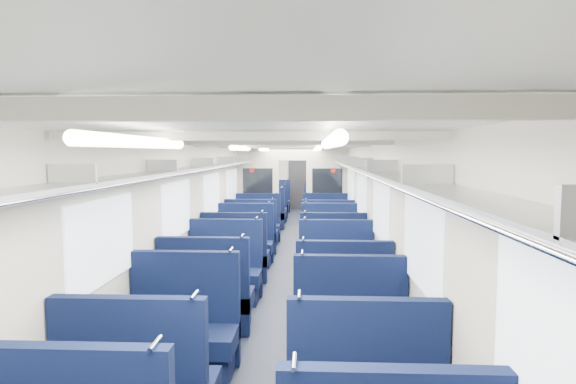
% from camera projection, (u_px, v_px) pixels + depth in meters
% --- Properties ---
extents(floor, '(2.80, 18.00, 0.01)m').
position_uv_depth(floor, '(288.00, 263.00, 9.36)').
color(floor, black).
rests_on(floor, ground).
extents(ceiling, '(2.80, 18.00, 0.01)m').
position_uv_depth(ceiling, '(288.00, 145.00, 9.16)').
color(ceiling, silver).
rests_on(ceiling, wall_left).
extents(wall_left, '(0.02, 18.00, 2.35)m').
position_uv_depth(wall_left, '(217.00, 204.00, 9.33)').
color(wall_left, '#BCB9A7').
rests_on(wall_left, floor).
extents(dado_left, '(0.03, 17.90, 0.70)m').
position_uv_depth(dado_left, '(218.00, 245.00, 9.39)').
color(dado_left, black).
rests_on(dado_left, floor).
extents(wall_right, '(0.02, 18.00, 2.35)m').
position_uv_depth(wall_right, '(359.00, 205.00, 9.20)').
color(wall_right, '#BCB9A7').
rests_on(wall_right, floor).
extents(dado_right, '(0.03, 17.90, 0.70)m').
position_uv_depth(dado_right, '(358.00, 246.00, 9.27)').
color(dado_right, black).
rests_on(dado_right, floor).
extents(wall_far, '(2.80, 0.02, 2.35)m').
position_uv_depth(wall_far, '(298.00, 179.00, 18.22)').
color(wall_far, '#BCB9A7').
rests_on(wall_far, floor).
extents(luggage_rack_left, '(0.36, 17.40, 0.18)m').
position_uv_depth(luggage_rack_left, '(226.00, 164.00, 9.25)').
color(luggage_rack_left, '#B2B5BA').
rests_on(luggage_rack_left, wall_left).
extents(luggage_rack_right, '(0.36, 17.40, 0.18)m').
position_uv_depth(luggage_rack_right, '(350.00, 164.00, 9.14)').
color(luggage_rack_right, '#B2B5BA').
rests_on(luggage_rack_right, wall_right).
extents(windows, '(2.78, 15.60, 0.75)m').
position_uv_depth(windows, '(286.00, 194.00, 8.79)').
color(windows, white).
rests_on(windows, wall_left).
extents(ceiling_fittings, '(2.70, 16.06, 0.11)m').
position_uv_depth(ceiling_fittings, '(287.00, 148.00, 8.91)').
color(ceiling_fittings, beige).
rests_on(ceiling_fittings, ceiling).
extents(end_door, '(0.75, 0.06, 2.00)m').
position_uv_depth(end_door, '(298.00, 183.00, 18.18)').
color(end_door, black).
rests_on(end_door, floor).
extents(bulkhead, '(2.80, 0.10, 2.35)m').
position_uv_depth(bulkhead, '(292.00, 191.00, 11.90)').
color(bulkhead, beige).
rests_on(bulkhead, floor).
extents(seat_6, '(1.11, 0.61, 1.23)m').
position_uv_depth(seat_6, '(182.00, 336.00, 4.68)').
color(seat_6, '#0B1435').
rests_on(seat_6, floor).
extents(seat_7, '(1.11, 0.61, 1.23)m').
position_uv_depth(seat_7, '(351.00, 343.00, 4.49)').
color(seat_7, '#0B1435').
rests_on(seat_7, floor).
extents(seat_8, '(1.11, 0.61, 1.23)m').
position_uv_depth(seat_8, '(207.00, 301.00, 5.77)').
color(seat_8, '#0B1435').
rests_on(seat_8, floor).
extents(seat_9, '(1.11, 0.61, 1.23)m').
position_uv_depth(seat_9, '(343.00, 307.00, 5.55)').
color(seat_9, '#0B1435').
rests_on(seat_9, floor).
extents(seat_10, '(1.11, 0.61, 1.23)m').
position_uv_depth(seat_10, '(224.00, 275.00, 6.97)').
color(seat_10, '#0B1435').
rests_on(seat_10, floor).
extents(seat_11, '(1.11, 0.61, 1.23)m').
position_uv_depth(seat_11, '(336.00, 277.00, 6.90)').
color(seat_11, '#0B1435').
rests_on(seat_11, floor).
extents(seat_12, '(1.11, 0.61, 1.23)m').
position_uv_depth(seat_12, '(236.00, 259.00, 8.04)').
color(seat_12, '#0B1435').
rests_on(seat_12, floor).
extents(seat_13, '(1.11, 0.61, 1.23)m').
position_uv_depth(seat_13, '(333.00, 259.00, 8.03)').
color(seat_13, '#0B1435').
rests_on(seat_13, floor).
extents(seat_14, '(1.11, 0.61, 1.23)m').
position_uv_depth(seat_14, '(245.00, 246.00, 9.18)').
color(seat_14, '#0B1435').
rests_on(seat_14, floor).
extents(seat_15, '(1.11, 0.61, 1.23)m').
position_uv_depth(seat_15, '(330.00, 246.00, 9.19)').
color(seat_15, '#0B1435').
rests_on(seat_15, floor).
extents(seat_16, '(1.11, 0.61, 1.23)m').
position_uv_depth(seat_16, '(252.00, 236.00, 10.25)').
color(seat_16, '#0B1435').
rests_on(seat_16, floor).
extents(seat_17, '(1.11, 0.61, 1.23)m').
position_uv_depth(seat_17, '(328.00, 237.00, 10.10)').
color(seat_17, '#0B1435').
rests_on(seat_17, floor).
extents(seat_18, '(1.11, 0.61, 1.23)m').
position_uv_depth(seat_18, '(257.00, 228.00, 11.37)').
color(seat_18, '#0B1435').
rests_on(seat_18, floor).
extents(seat_19, '(1.11, 0.61, 1.23)m').
position_uv_depth(seat_19, '(326.00, 227.00, 11.45)').
color(seat_19, '#0B1435').
rests_on(seat_19, floor).
extents(seat_20, '(1.11, 0.61, 1.23)m').
position_uv_depth(seat_20, '(266.00, 216.00, 13.55)').
color(seat_20, '#0B1435').
rests_on(seat_20, floor).
extents(seat_21, '(1.11, 0.61, 1.23)m').
position_uv_depth(seat_21, '(323.00, 217.00, 13.36)').
color(seat_21, '#0B1435').
rests_on(seat_21, floor).
extents(seat_22, '(1.11, 0.61, 1.23)m').
position_uv_depth(seat_22, '(269.00, 211.00, 14.68)').
color(seat_22, '#0B1435').
rests_on(seat_22, floor).
extents(seat_23, '(1.11, 0.61, 1.23)m').
position_uv_depth(seat_23, '(322.00, 211.00, 14.65)').
color(seat_23, '#0B1435').
rests_on(seat_23, floor).
extents(seat_24, '(1.11, 0.61, 1.23)m').
position_uv_depth(seat_24, '(272.00, 207.00, 15.72)').
color(seat_24, '#0B1435').
rests_on(seat_24, floor).
extents(seat_25, '(1.11, 0.61, 1.23)m').
position_uv_depth(seat_25, '(321.00, 207.00, 15.62)').
color(seat_25, '#0B1435').
rests_on(seat_25, floor).
extents(seat_26, '(1.11, 0.61, 1.23)m').
position_uv_depth(seat_26, '(275.00, 203.00, 17.03)').
color(seat_26, '#0B1435').
rests_on(seat_26, floor).
extents(seat_27, '(1.11, 0.61, 1.23)m').
position_uv_depth(seat_27, '(321.00, 203.00, 16.81)').
color(seat_27, '#0B1435').
rests_on(seat_27, floor).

